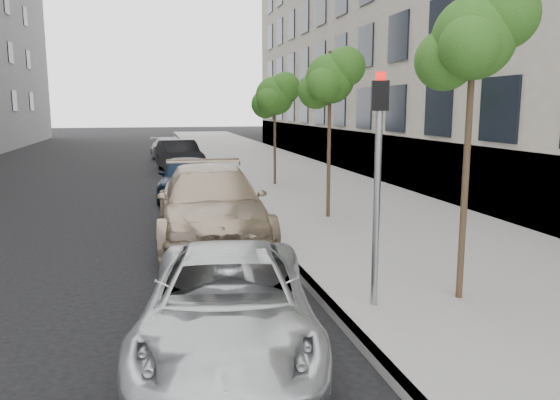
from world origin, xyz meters
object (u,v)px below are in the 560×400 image
object	(u,v)px
tree_far	(275,96)
sedan_black	(179,156)
suv	(211,205)
sedan_blue	(185,177)
tree_near	(475,39)
sedan_rear	(171,149)
tree_mid	(331,79)
minivan	(229,303)
signal_pole	(378,164)

from	to	relation	value
tree_far	sedan_black	world-z (taller)	tree_far
suv	sedan_blue	xyz separation A→B (m)	(-0.20, 6.26, -0.14)
tree_near	sedan_rear	size ratio (longest dim) A/B	1.04
sedan_blue	sedan_rear	distance (m)	13.29
tree_near	sedan_blue	xyz separation A→B (m)	(-3.53, 11.33, -3.33)
sedan_blue	sedan_rear	bearing A→B (deg)	96.07
sedan_blue	sedan_black	world-z (taller)	sedan_black
tree_mid	tree_far	bearing A→B (deg)	90.00
sedan_blue	sedan_rear	world-z (taller)	sedan_blue
minivan	suv	xyz separation A→B (m)	(0.42, 5.82, 0.22)
signal_pole	sedan_blue	bearing A→B (deg)	118.44
tree_mid	sedan_blue	world-z (taller)	tree_mid
tree_near	tree_far	distance (m)	13.01
tree_mid	sedan_black	size ratio (longest dim) A/B	0.98
tree_near	signal_pole	xyz separation A→B (m)	(-1.44, 0.01, -1.78)
suv	sedan_blue	world-z (taller)	suv
suv	sedan_rear	distance (m)	19.55
minivan	sedan_blue	xyz separation A→B (m)	(0.22, 12.07, 0.08)
minivan	sedan_black	bearing A→B (deg)	97.57
tree_near	sedan_rear	xyz separation A→B (m)	(-3.53, 24.62, -3.39)
sedan_black	suv	bearing A→B (deg)	-98.30
sedan_rear	tree_far	bearing A→B (deg)	-81.95
tree_mid	signal_pole	world-z (taller)	tree_mid
signal_pole	sedan_black	xyz separation A→B (m)	(-1.88, 18.97, -1.51)
tree_near	minivan	size ratio (longest dim) A/B	1.03
tree_near	sedan_rear	world-z (taller)	tree_near
suv	sedan_black	size ratio (longest dim) A/B	1.30
sedan_blue	tree_far	bearing A→B (deg)	31.42
sedan_black	tree_mid	bearing A→B (deg)	-83.38
suv	tree_far	bearing A→B (deg)	69.34
sedan_black	sedan_blue	bearing A→B (deg)	-99.81
tree_mid	sedan_black	distance (m)	13.27
tree_near	tree_mid	size ratio (longest dim) A/B	1.05
minivan	sedan_rear	bearing A→B (deg)	98.30
tree_far	sedan_rear	size ratio (longest dim) A/B	0.94
tree_near	tree_mid	bearing A→B (deg)	90.00
tree_near	tree_far	xyz separation A→B (m)	(0.00, 13.00, -0.57)
tree_near	sedan_blue	bearing A→B (deg)	107.30
suv	sedan_rear	bearing A→B (deg)	92.70
signal_pole	suv	bearing A→B (deg)	128.43
signal_pole	sedan_black	distance (m)	19.12
sedan_blue	suv	bearing A→B (deg)	-82.10
suv	sedan_black	bearing A→B (deg)	92.10
tree_mid	sedan_blue	distance (m)	6.72
tree_mid	sedan_black	world-z (taller)	tree_mid
tree_far	sedan_black	xyz separation A→B (m)	(-3.33, 5.98, -2.72)
tree_far	sedan_rear	xyz separation A→B (m)	(-3.53, 11.62, -2.82)
signal_pole	tree_mid	bearing A→B (deg)	95.45
tree_far	minivan	world-z (taller)	tree_far
tree_far	minivan	distance (m)	14.53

